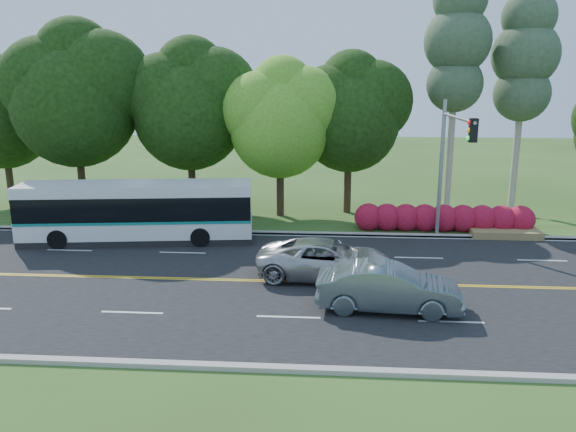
# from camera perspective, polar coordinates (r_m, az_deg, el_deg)

# --- Properties ---
(ground) EXTENTS (120.00, 120.00, 0.00)m
(ground) POSITION_cam_1_polar(r_m,az_deg,el_deg) (22.80, 1.93, -6.74)
(ground) COLOR #2F4A18
(ground) RESTS_ON ground
(road) EXTENTS (60.00, 14.00, 0.02)m
(road) POSITION_cam_1_polar(r_m,az_deg,el_deg) (22.80, 1.93, -6.72)
(road) COLOR black
(road) RESTS_ON ground
(curb_north) EXTENTS (60.00, 0.30, 0.15)m
(curb_north) POSITION_cam_1_polar(r_m,az_deg,el_deg) (29.58, 2.45, -1.77)
(curb_north) COLOR #A6A196
(curb_north) RESTS_ON ground
(curb_south) EXTENTS (60.00, 0.30, 0.15)m
(curb_south) POSITION_cam_1_polar(r_m,az_deg,el_deg) (16.26, 0.93, -15.30)
(curb_south) COLOR #A6A196
(curb_south) RESTS_ON ground
(grass_verge) EXTENTS (60.00, 4.00, 0.10)m
(grass_verge) POSITION_cam_1_polar(r_m,az_deg,el_deg) (31.38, 2.55, -0.92)
(grass_verge) COLOR #2F4A18
(grass_verge) RESTS_ON ground
(lane_markings) EXTENTS (57.60, 13.82, 0.00)m
(lane_markings) POSITION_cam_1_polar(r_m,az_deg,el_deg) (22.80, 1.69, -6.68)
(lane_markings) COLOR gold
(lane_markings) RESTS_ON road
(tree_row) EXTENTS (44.70, 9.10, 13.84)m
(tree_row) POSITION_cam_1_polar(r_m,az_deg,el_deg) (34.02, -6.07, 11.55)
(tree_row) COLOR black
(tree_row) RESTS_ON ground
(bougainvillea_hedge) EXTENTS (9.50, 2.25, 1.50)m
(bougainvillea_hedge) POSITION_cam_1_polar(r_m,az_deg,el_deg) (31.06, 15.89, -0.32)
(bougainvillea_hedge) COLOR maroon
(bougainvillea_hedge) RESTS_ON ground
(traffic_signal) EXTENTS (0.42, 6.10, 7.00)m
(traffic_signal) POSITION_cam_1_polar(r_m,az_deg,el_deg) (27.57, 16.15, 6.31)
(traffic_signal) COLOR gray
(traffic_signal) RESTS_ON ground
(transit_bus) EXTENTS (11.57, 3.88, 2.97)m
(transit_bus) POSITION_cam_1_polar(r_m,az_deg,el_deg) (28.98, -15.07, 0.32)
(transit_bus) COLOR silver
(transit_bus) RESTS_ON road
(sedan) EXTENTS (5.16, 2.12, 1.66)m
(sedan) POSITION_cam_1_polar(r_m,az_deg,el_deg) (20.15, 10.18, -7.19)
(sedan) COLOR slate
(sedan) RESTS_ON road
(suv) EXTENTS (5.87, 3.10, 1.57)m
(suv) POSITION_cam_1_polar(r_m,az_deg,el_deg) (22.99, 3.97, -4.46)
(suv) COLOR #B0B3B5
(suv) RESTS_ON road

